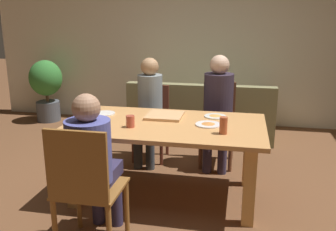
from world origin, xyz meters
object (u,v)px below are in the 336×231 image
(plate_3, at_px, (105,113))
(potted_plant, at_px, (46,86))
(plate_0, at_px, (94,124))
(drinking_glass_0, at_px, (130,121))
(plate_1, at_px, (215,116))
(couch, at_px, (201,116))
(plate_2, at_px, (208,124))
(dining_table, at_px, (166,135))
(chair_1, at_px, (152,118))
(chair_2, at_px, (85,185))
(person_0, at_px, (218,102))
(pizza_box_0, at_px, (165,116))
(drinking_glass_1, at_px, (223,125))
(person_1, at_px, (149,103))
(chair_0, at_px, (218,121))
(person_2, at_px, (92,157))

(plate_3, xyz_separation_m, potted_plant, (-1.76, 1.98, -0.14))
(plate_0, bearing_deg, drinking_glass_0, 3.23)
(plate_1, height_order, couch, couch)
(plate_2, bearing_deg, dining_table, -178.52)
(plate_0, bearing_deg, potted_plant, 127.34)
(drinking_glass_0, xyz_separation_m, couch, (0.41, 2.06, -0.49))
(plate_1, height_order, plate_2, same)
(chair_1, xyz_separation_m, drinking_glass_0, (0.09, -1.15, 0.28))
(chair_1, height_order, chair_2, chair_2)
(potted_plant, bearing_deg, plate_0, -52.66)
(potted_plant, bearing_deg, person_0, -25.15)
(pizza_box_0, xyz_separation_m, plate_1, (0.49, 0.09, -0.00))
(dining_table, distance_m, drinking_glass_1, 0.61)
(drinking_glass_0, distance_m, couch, 2.15)
(plate_3, distance_m, potted_plant, 2.65)
(dining_table, height_order, plate_2, plate_2)
(dining_table, bearing_deg, plate_0, -161.45)
(person_1, bearing_deg, chair_0, 10.73)
(chair_2, bearing_deg, person_1, 90.00)
(chair_2, height_order, person_2, person_2)
(person_1, bearing_deg, potted_plant, 146.66)
(person_0, distance_m, pizza_box_0, 0.79)
(chair_1, height_order, plate_0, chair_1)
(person_1, bearing_deg, person_0, 1.19)
(person_2, xyz_separation_m, couch, (0.50, 2.71, -0.40))
(plate_1, distance_m, plate_2, 0.29)
(person_2, distance_m, pizza_box_0, 1.09)
(plate_0, distance_m, plate_3, 0.40)
(pizza_box_0, bearing_deg, plate_1, 10.96)
(couch, xyz_separation_m, potted_plant, (-2.56, 0.30, 0.30))
(plate_1, bearing_deg, plate_2, -97.84)
(plate_1, xyz_separation_m, couch, (-0.30, 1.57, -0.45))
(person_0, distance_m, drinking_glass_1, 1.06)
(plate_3, bearing_deg, couch, 64.61)
(chair_0, height_order, plate_2, chair_0)
(potted_plant, bearing_deg, person_2, -55.62)
(drinking_glass_0, bearing_deg, person_2, -97.84)
(person_1, bearing_deg, plate_2, -46.66)
(plate_3, height_order, drinking_glass_0, drinking_glass_0)
(person_0, xyz_separation_m, plate_0, (-1.04, -1.04, -0.01))
(plate_2, bearing_deg, drinking_glass_0, -163.59)
(person_1, relative_size, pizza_box_0, 3.52)
(plate_0, height_order, plate_1, same)
(plate_0, height_order, potted_plant, potted_plant)
(pizza_box_0, bearing_deg, person_2, -106.82)
(plate_1, bearing_deg, chair_1, 140.60)
(chair_0, xyz_separation_m, person_0, (0.00, -0.13, 0.25))
(plate_2, height_order, plate_3, plate_2)
(chair_1, bearing_deg, plate_0, -101.82)
(drinking_glass_1, distance_m, potted_plant, 3.81)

